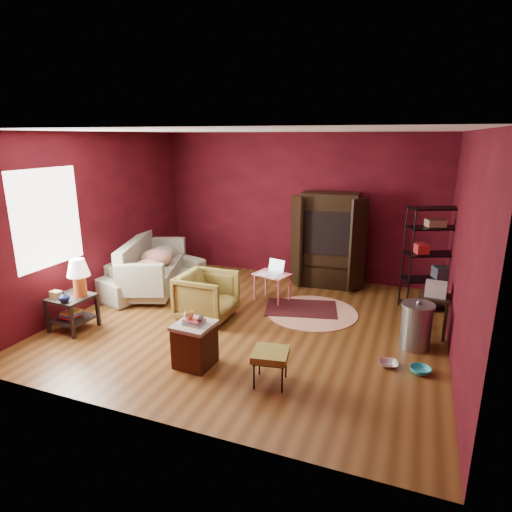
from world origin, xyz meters
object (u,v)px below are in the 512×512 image
at_px(laptop_desk, 272,276).
at_px(tv_armoire, 328,238).
at_px(armchair, 207,294).
at_px(wire_shelving, 433,255).
at_px(side_table, 75,288).
at_px(hamper, 195,344).
at_px(sofa, 151,269).

distance_m(laptop_desk, tv_armoire, 1.40).
bearing_deg(armchair, wire_shelving, -62.84).
height_order(tv_armoire, wire_shelving, tv_armoire).
bearing_deg(armchair, side_table, 122.26).
height_order(side_table, hamper, side_table).
bearing_deg(side_table, hamper, -8.47).
distance_m(hamper, wire_shelving, 4.01).
height_order(side_table, tv_armoire, tv_armoire).
bearing_deg(side_table, tv_armoire, 46.73).
height_order(hamper, tv_armoire, tv_armoire).
bearing_deg(armchair, hamper, -158.54).
bearing_deg(side_table, armchair, 32.11).
xyz_separation_m(sofa, side_table, (-0.04, -1.80, 0.24)).
xyz_separation_m(sofa, wire_shelving, (4.72, 0.82, 0.52)).
relative_size(side_table, hamper, 1.66).
xyz_separation_m(side_table, laptop_desk, (2.28, 2.06, -0.20)).
xyz_separation_m(hamper, wire_shelving, (2.66, 2.93, 0.63)).
height_order(armchair, wire_shelving, wire_shelving).
distance_m(sofa, armchair, 1.74).
bearing_deg(laptop_desk, tv_armoire, 73.89).
distance_m(sofa, tv_armoire, 3.29).
bearing_deg(tv_armoire, armchair, -126.46).
xyz_separation_m(sofa, armchair, (1.55, -0.80, 0.00)).
bearing_deg(tv_armoire, sofa, -158.69).
bearing_deg(hamper, sofa, 134.27).
bearing_deg(sofa, hamper, -119.27).
distance_m(sofa, side_table, 1.81).
bearing_deg(wire_shelving, armchair, -176.24).
distance_m(side_table, hamper, 2.15).
distance_m(side_table, laptop_desk, 3.08).
relative_size(tv_armoire, wire_shelving, 1.04).
relative_size(side_table, tv_armoire, 0.60).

